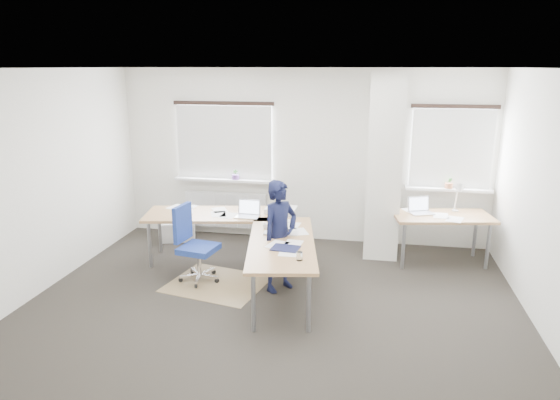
% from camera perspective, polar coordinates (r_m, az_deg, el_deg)
% --- Properties ---
extents(ground, '(6.00, 6.00, 0.00)m').
position_cam_1_polar(ground, '(6.23, -0.87, -11.86)').
color(ground, black).
rests_on(ground, ground).
extents(room_shell, '(6.04, 5.04, 2.82)m').
position_cam_1_polar(room_shell, '(6.07, 1.61, 4.85)').
color(room_shell, silver).
rests_on(room_shell, ground).
extents(floor_mat, '(1.42, 1.27, 0.01)m').
position_cam_1_polar(floor_mat, '(6.82, -7.20, -9.46)').
color(floor_mat, olive).
rests_on(floor_mat, ground).
extents(white_crate, '(0.62, 0.52, 0.32)m').
position_cam_1_polar(white_crate, '(8.54, -11.50, -3.42)').
color(white_crate, white).
rests_on(white_crate, ground).
extents(desk_main, '(2.82, 2.63, 0.96)m').
position_cam_1_polar(desk_main, '(6.79, -3.57, -3.24)').
color(desk_main, '#976141').
rests_on(desk_main, ground).
extents(desk_side, '(1.50, 0.93, 1.22)m').
position_cam_1_polar(desk_side, '(7.63, 18.03, -1.96)').
color(desk_side, '#976141').
rests_on(desk_side, ground).
extents(task_chair, '(0.58, 0.57, 1.04)m').
position_cam_1_polar(task_chair, '(6.87, -9.52, -6.77)').
color(task_chair, navy).
rests_on(task_chair, ground).
extents(person, '(0.60, 0.63, 1.45)m').
position_cam_1_polar(person, '(6.37, 0.00, -4.15)').
color(person, black).
rests_on(person, ground).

